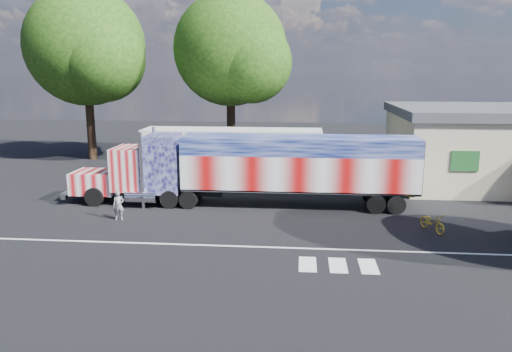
# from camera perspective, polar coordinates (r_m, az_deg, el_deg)

# --- Properties ---
(ground) EXTENTS (100.00, 100.00, 0.00)m
(ground) POSITION_cam_1_polar(r_m,az_deg,el_deg) (25.01, -0.64, -5.70)
(ground) COLOR black
(lane_markings) EXTENTS (30.00, 2.67, 0.01)m
(lane_markings) POSITION_cam_1_polar(r_m,az_deg,el_deg) (21.34, 2.93, -8.89)
(lane_markings) COLOR silver
(lane_markings) RESTS_ON ground
(semi_truck) EXTENTS (20.11, 3.18, 4.29)m
(semi_truck) POSITION_cam_1_polar(r_m,az_deg,el_deg) (28.27, -0.11, 1.01)
(semi_truck) COLOR black
(semi_truck) RESTS_ON ground
(coach_bus) EXTENTS (12.39, 2.88, 3.61)m
(coach_bus) POSITION_cam_1_polar(r_m,az_deg,el_deg) (34.84, -2.73, 2.54)
(coach_bus) COLOR white
(coach_bus) RESTS_ON ground
(woman) EXTENTS (0.64, 0.51, 1.53)m
(woman) POSITION_cam_1_polar(r_m,az_deg,el_deg) (26.74, -15.44, -3.25)
(woman) COLOR slate
(woman) RESTS_ON ground
(bicycle) EXTENTS (1.28, 1.84, 0.92)m
(bicycle) POSITION_cam_1_polar(r_m,az_deg,el_deg) (25.50, 19.51, -4.99)
(bicycle) COLOR gold
(bicycle) RESTS_ON ground
(tree_n_mid) EXTENTS (9.50, 9.05, 13.74)m
(tree_n_mid) POSITION_cam_1_polar(r_m,az_deg,el_deg) (41.10, -2.75, 14.19)
(tree_n_mid) COLOR black
(tree_n_mid) RESTS_ON ground
(tree_nw_a) EXTENTS (10.32, 9.83, 14.44)m
(tree_nw_a) POSITION_cam_1_polar(r_m,az_deg,el_deg) (44.95, -18.75, 13.80)
(tree_nw_a) COLOR black
(tree_nw_a) RESTS_ON ground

